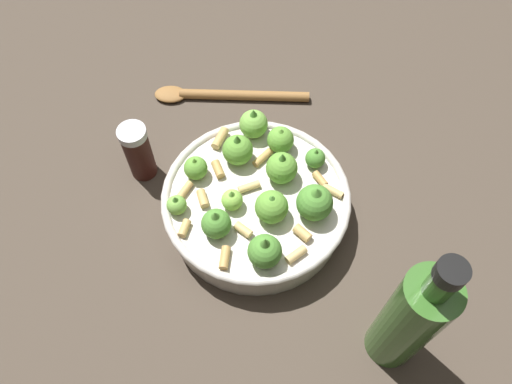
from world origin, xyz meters
TOP-DOWN VIEW (x-y plane):
  - ground_plane at (0.00, 0.00)m, footprint 2.40×2.40m
  - cooking_pan at (-0.00, 0.00)m, footprint 0.25×0.25m
  - pepper_shaker at (-0.11, -0.15)m, footprint 0.04×0.04m
  - olive_oil_bottle at (0.21, 0.12)m, footprint 0.06×0.06m
  - wooden_spoon at (-0.22, -0.01)m, footprint 0.09×0.25m

SIDE VIEW (x-z plane):
  - ground_plane at x=0.00m, z-range 0.00..0.00m
  - wooden_spoon at x=-0.22m, z-range 0.00..0.02m
  - cooking_pan at x=0.00m, z-range -0.02..0.09m
  - pepper_shaker at x=-0.11m, z-range 0.00..0.10m
  - olive_oil_bottle at x=0.21m, z-range -0.02..0.22m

